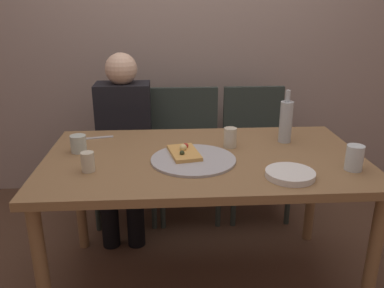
% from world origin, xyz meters
% --- Properties ---
extents(ground_plane, '(8.00, 8.00, 0.00)m').
position_xyz_m(ground_plane, '(0.00, 0.00, 0.00)').
color(ground_plane, '#513828').
extents(back_wall, '(6.00, 0.10, 2.60)m').
position_xyz_m(back_wall, '(0.00, 1.32, 1.30)').
color(back_wall, gray).
rests_on(back_wall, ground_plane).
extents(dining_table, '(1.57, 0.90, 0.75)m').
position_xyz_m(dining_table, '(0.00, 0.00, 0.68)').
color(dining_table, olive).
rests_on(dining_table, ground_plane).
extents(pizza_tray, '(0.41, 0.41, 0.01)m').
position_xyz_m(pizza_tray, '(-0.06, -0.06, 0.76)').
color(pizza_tray, '#ADADB2').
rests_on(pizza_tray, dining_table).
extents(pizza_slice_last, '(0.17, 0.24, 0.05)m').
position_xyz_m(pizza_slice_last, '(-0.10, -0.01, 0.78)').
color(pizza_slice_last, tan).
rests_on(pizza_slice_last, pizza_tray).
extents(wine_bottle, '(0.07, 0.07, 0.29)m').
position_xyz_m(wine_bottle, '(0.46, 0.18, 0.87)').
color(wine_bottle, '#B2BCC1').
rests_on(wine_bottle, dining_table).
extents(tumbler_near, '(0.07, 0.07, 0.10)m').
position_xyz_m(tumbler_near, '(0.15, 0.12, 0.81)').
color(tumbler_near, beige).
rests_on(tumbler_near, dining_table).
extents(tumbler_far, '(0.06, 0.06, 0.09)m').
position_xyz_m(tumbler_far, '(-0.54, -0.16, 0.80)').
color(tumbler_far, beige).
rests_on(tumbler_far, dining_table).
extents(wine_glass, '(0.08, 0.08, 0.09)m').
position_xyz_m(wine_glass, '(-0.63, 0.09, 0.80)').
color(wine_glass, '#B7C6BC').
rests_on(wine_glass, dining_table).
extents(short_glass, '(0.08, 0.08, 0.12)m').
position_xyz_m(short_glass, '(0.66, -0.22, 0.81)').
color(short_glass, silver).
rests_on(short_glass, dining_table).
extents(plate_stack, '(0.22, 0.22, 0.03)m').
position_xyz_m(plate_stack, '(0.35, -0.28, 0.77)').
color(plate_stack, white).
rests_on(plate_stack, dining_table).
extents(table_knife, '(0.22, 0.07, 0.01)m').
position_xyz_m(table_knife, '(-0.60, 0.30, 0.76)').
color(table_knife, '#B7B7BC').
rests_on(table_knife, dining_table).
extents(chair_left, '(0.44, 0.44, 0.90)m').
position_xyz_m(chair_left, '(-0.47, 0.85, 0.51)').
color(chair_left, '#2D3833').
rests_on(chair_left, ground_plane).
extents(chair_middle, '(0.44, 0.44, 0.90)m').
position_xyz_m(chair_middle, '(-0.03, 0.85, 0.51)').
color(chair_middle, '#2D3833').
rests_on(chair_middle, ground_plane).
extents(chair_right, '(0.44, 0.44, 0.90)m').
position_xyz_m(chair_right, '(0.45, 0.85, 0.51)').
color(chair_right, '#2D3833').
rests_on(chair_right, ground_plane).
extents(guest_in_sweater, '(0.36, 0.56, 1.17)m').
position_xyz_m(guest_in_sweater, '(-0.47, 0.70, 0.64)').
color(guest_in_sweater, black).
rests_on(guest_in_sweater, ground_plane).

